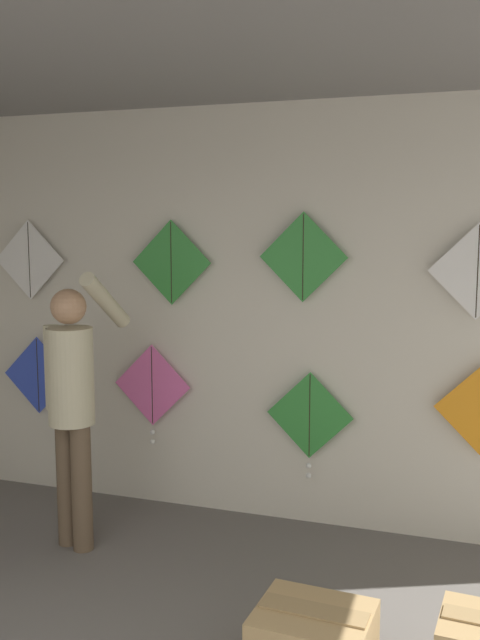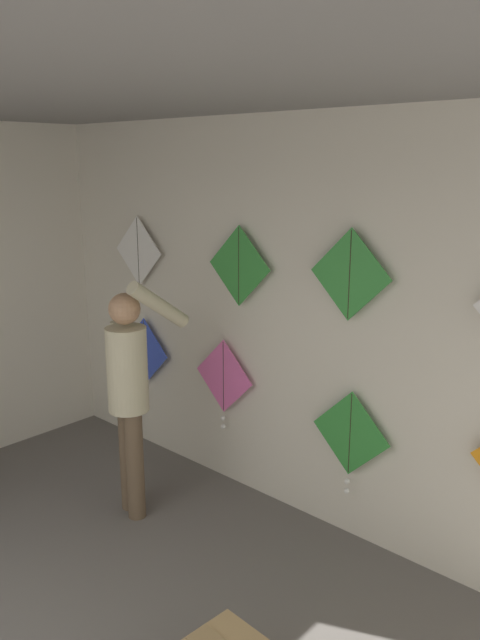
% 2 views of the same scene
% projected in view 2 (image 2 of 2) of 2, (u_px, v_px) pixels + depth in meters
% --- Properties ---
extents(back_panel, '(5.67, 0.06, 2.80)m').
position_uv_depth(back_panel, '(290.00, 321.00, 4.35)').
color(back_panel, beige).
rests_on(back_panel, ground).
extents(ceiling_slab, '(5.67, 4.29, 0.04)m').
position_uv_depth(ceiling_slab, '(47.00, 83.00, 2.73)').
color(ceiling_slab, gray).
extents(shopkeeper, '(0.42, 0.55, 1.74)m').
position_uv_depth(shopkeeper, '(129.00, 385.00, 4.32)').
color(shopkeeper, brown).
rests_on(shopkeeper, ground).
extents(kite_0, '(0.58, 0.01, 0.58)m').
position_uv_depth(kite_0, '(145.00, 351.00, 5.39)').
color(kite_0, blue).
extents(kite_1, '(0.58, 0.04, 0.72)m').
position_uv_depth(kite_1, '(224.00, 379.00, 4.78)').
color(kite_1, pink).
extents(kite_2, '(0.58, 0.04, 0.72)m').
position_uv_depth(kite_2, '(350.00, 437.00, 4.07)').
color(kite_2, '#338C38').
extents(kite_4, '(0.58, 0.01, 0.58)m').
position_uv_depth(kite_4, '(138.00, 251.00, 5.20)').
color(kite_4, white).
extents(kite_5, '(0.58, 0.01, 0.58)m').
position_uv_depth(kite_5, '(239.00, 266.00, 4.46)').
color(kite_5, '#338C38').
extents(kite_6, '(0.58, 0.01, 0.58)m').
position_uv_depth(kite_6, '(350.00, 275.00, 3.84)').
color(kite_6, '#338C38').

